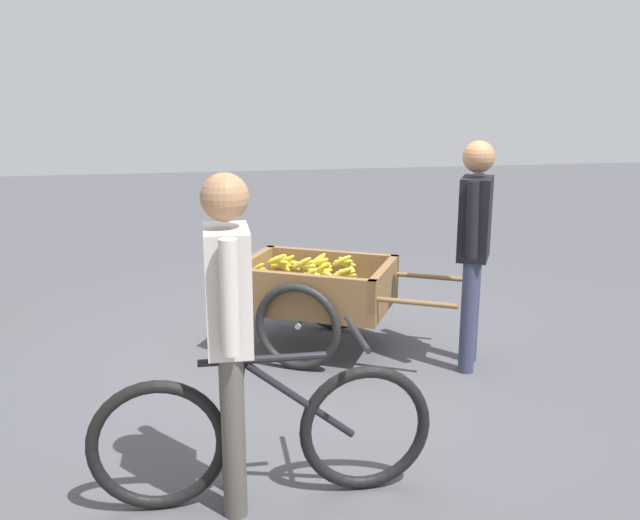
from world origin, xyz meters
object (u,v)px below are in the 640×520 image
at_px(bicycle, 265,432).
at_px(plastic_bucket, 266,284).
at_px(vendor_person, 474,235).
at_px(fruit_cart, 317,293).
at_px(cyclist_person, 229,314).

distance_m(bicycle, plastic_bucket, 3.33).
height_order(vendor_person, plastic_bucket, vendor_person).
xyz_separation_m(vendor_person, bicycle, (1.62, 1.37, -0.62)).
xyz_separation_m(fruit_cart, cyclist_person, (0.77, 1.92, 0.52)).
relative_size(fruit_cart, vendor_person, 1.12).
relative_size(vendor_person, plastic_bucket, 5.90).
relative_size(bicycle, cyclist_person, 1.03).
height_order(vendor_person, bicycle, vendor_person).
xyz_separation_m(fruit_cart, vendor_person, (-1.01, 0.56, 0.53)).
bearing_deg(cyclist_person, bicycle, 178.96).
distance_m(vendor_person, cyclist_person, 2.24).
bearing_deg(plastic_bucket, cyclist_person, 80.98).
relative_size(bicycle, plastic_bucket, 6.05).
bearing_deg(bicycle, cyclist_person, -1.04).
bearing_deg(plastic_bucket, vendor_person, 122.86).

